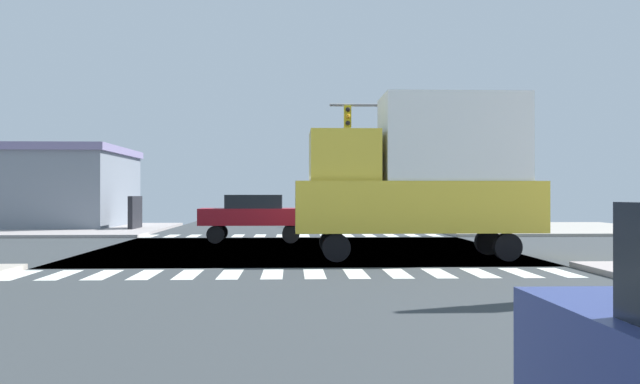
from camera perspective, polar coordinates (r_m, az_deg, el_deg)
ground at (r=23.35m, az=-1.69°, el=-4.93°), size 90.00×90.00×0.05m
sidewalk_corner_ne at (r=37.73m, az=18.26°, el=-2.96°), size 12.00×12.00×0.14m
sidewalk_corner_nw at (r=37.54m, az=-22.21°, el=-2.97°), size 12.00×12.00×0.14m
crosswalk_near at (r=16.08m, az=-2.28°, el=-6.99°), size 13.50×2.00×0.01m
crosswalk_far at (r=30.63m, az=-2.32°, el=-3.74°), size 13.50×2.00×0.01m
traffic_signal_mast at (r=31.45m, az=8.49°, el=5.04°), size 6.99×0.55×6.43m
street_lamp at (r=41.80m, az=8.27°, el=3.73°), size 1.78×0.32×7.93m
sedan_queued_4 at (r=26.82m, az=-5.63°, el=-1.87°), size 4.30×1.80×1.88m
box_truck_leading_1 at (r=20.16m, az=8.83°, el=1.68°), size 7.20×2.40×4.85m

